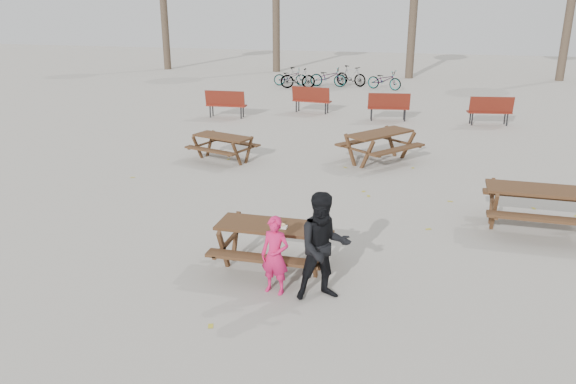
% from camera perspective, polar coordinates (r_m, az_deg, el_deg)
% --- Properties ---
extents(ground, '(80.00, 80.00, 0.00)m').
position_cam_1_polar(ground, '(9.42, -1.52, -7.70)').
color(ground, gray).
rests_on(ground, ground).
extents(main_picnic_table, '(1.80, 1.45, 0.78)m').
position_cam_1_polar(main_picnic_table, '(9.17, -1.55, -4.42)').
color(main_picnic_table, '#361E13').
rests_on(main_picnic_table, ground).
extents(food_tray, '(0.18, 0.11, 0.03)m').
position_cam_1_polar(food_tray, '(8.96, -0.67, -3.56)').
color(food_tray, white).
rests_on(food_tray, main_picnic_table).
extents(bread_roll, '(0.14, 0.06, 0.05)m').
position_cam_1_polar(bread_roll, '(8.95, -0.67, -3.31)').
color(bread_roll, tan).
rests_on(bread_roll, food_tray).
extents(soda_bottle, '(0.07, 0.07, 0.17)m').
position_cam_1_polar(soda_bottle, '(8.93, -1.13, -3.28)').
color(soda_bottle, silver).
rests_on(soda_bottle, main_picnic_table).
extents(child, '(0.49, 0.36, 1.22)m').
position_cam_1_polar(child, '(8.43, -1.32, -6.46)').
color(child, '#CF1957').
rests_on(child, ground).
extents(adult, '(0.99, 0.91, 1.66)m').
position_cam_1_polar(adult, '(8.20, 3.65, -5.59)').
color(adult, black).
rests_on(adult, ground).
extents(picnic_table_east, '(2.00, 1.63, 0.85)m').
position_cam_1_polar(picnic_table_east, '(11.73, 24.10, -1.65)').
color(picnic_table_east, '#361E13').
rests_on(picnic_table_east, ground).
extents(picnic_table_north, '(1.95, 1.74, 0.70)m').
position_cam_1_polar(picnic_table_north, '(15.54, -6.62, 4.44)').
color(picnic_table_north, '#361E13').
rests_on(picnic_table_north, ground).
extents(picnic_table_far, '(2.39, 2.46, 0.82)m').
position_cam_1_polar(picnic_table_far, '(15.50, 9.28, 4.52)').
color(picnic_table_far, '#361E13').
rests_on(picnic_table_far, ground).
extents(park_bench_row, '(11.03, 2.32, 1.03)m').
position_cam_1_polar(park_bench_row, '(21.13, 6.46, 8.80)').
color(park_bench_row, maroon).
rests_on(park_bench_row, ground).
extents(bicycle_row, '(6.62, 2.39, 1.03)m').
position_cam_1_polar(bicycle_row, '(28.80, 4.43, 11.52)').
color(bicycle_row, black).
rests_on(bicycle_row, ground).
extents(fallen_leaves, '(11.00, 11.00, 0.01)m').
position_cam_1_polar(fallen_leaves, '(11.54, 4.26, -2.52)').
color(fallen_leaves, gold).
rests_on(fallen_leaves, ground).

